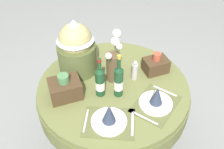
{
  "coord_description": "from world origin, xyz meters",
  "views": [
    {
      "loc": [
        -0.49,
        -1.31,
        2.08
      ],
      "look_at": [
        0.0,
        0.03,
        0.83
      ],
      "focal_mm": 40.24,
      "sensor_mm": 36.0,
      "label": 1
    }
  ],
  "objects": [
    {
      "name": "gift_tub_back_left",
      "position": [
        -0.21,
        0.27,
        0.99
      ],
      "size": [
        0.3,
        0.3,
        0.46
      ],
      "color": "#566033",
      "rests_on": "dining_table"
    },
    {
      "name": "wine_bottle_centre",
      "position": [
        -0.0,
        -0.11,
        0.88
      ],
      "size": [
        0.07,
        0.07,
        0.36
      ],
      "color": "#194223",
      "rests_on": "dining_table"
    },
    {
      "name": "flower_vase",
      "position": [
        0.03,
        0.07,
        0.91
      ],
      "size": [
        0.18,
        0.21,
        0.39
      ],
      "color": "brown",
      "rests_on": "dining_table"
    },
    {
      "name": "ground",
      "position": [
        0.0,
        0.0,
        0.0
      ],
      "size": [
        8.0,
        8.0,
        0.0
      ],
      "primitive_type": "plane",
      "color": "gray"
    },
    {
      "name": "wine_bottle_right",
      "position": [
        -0.12,
        -0.06,
        0.87
      ],
      "size": [
        0.07,
        0.07,
        0.33
      ],
      "color": "#194223",
      "rests_on": "dining_table"
    },
    {
      "name": "woven_basket_side_right",
      "position": [
        0.38,
        0.04,
        0.81
      ],
      "size": [
        0.19,
        0.14,
        0.17
      ],
      "color": "#47331E",
      "rests_on": "dining_table"
    },
    {
      "name": "place_setting_left",
      "position": [
        -0.15,
        -0.33,
        0.79
      ],
      "size": [
        0.42,
        0.38,
        0.16
      ],
      "color": "brown",
      "rests_on": "dining_table"
    },
    {
      "name": "woven_basket_side_left",
      "position": [
        -0.37,
        0.01,
        0.82
      ],
      "size": [
        0.22,
        0.18,
        0.2
      ],
      "color": "#47331E",
      "rests_on": "dining_table"
    },
    {
      "name": "pepper_mill",
      "position": [
        0.18,
        0.01,
        0.83
      ],
      "size": [
        0.05,
        0.05,
        0.17
      ],
      "color": "#B7B2AD",
      "rests_on": "dining_table"
    },
    {
      "name": "dining_table",
      "position": [
        0.0,
        0.0,
        0.61
      ],
      "size": [
        1.19,
        1.19,
        0.75
      ],
      "color": "olive",
      "rests_on": "ground"
    },
    {
      "name": "place_setting_right",
      "position": [
        0.21,
        -0.29,
        0.79
      ],
      "size": [
        0.43,
        0.41,
        0.16
      ],
      "color": "brown",
      "rests_on": "dining_table"
    }
  ]
}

